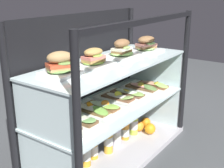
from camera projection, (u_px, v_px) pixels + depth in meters
name	position (u px, v px, depth m)	size (l,w,h in m)	color
ground_plane	(112.00, 155.00, 2.01)	(6.00, 6.00, 0.02)	#414446
case_base_deck	(112.00, 152.00, 2.00)	(1.20, 0.50, 0.04)	#BBB8BE
case_frame	(96.00, 80.00, 1.92)	(1.20, 0.50, 0.91)	black
riser_lower_tier	(112.00, 129.00, 1.95)	(1.12, 0.43, 0.30)	silver
shelf_lower_glass	(112.00, 106.00, 1.90)	(1.14, 0.45, 0.01)	silver
riser_upper_tier	(112.00, 85.00, 1.86)	(1.12, 0.43, 0.27)	silver
shelf_upper_glass	(112.00, 63.00, 1.81)	(1.14, 0.45, 0.01)	silver
plated_roll_sandwich_far_right	(60.00, 66.00, 1.53)	(0.17, 0.17, 0.12)	white
plated_roll_sandwich_mid_right	(94.00, 59.00, 1.71)	(0.19, 0.19, 0.10)	white
plated_roll_sandwich_near_right_corner	(122.00, 51.00, 1.92)	(0.19, 0.19, 0.12)	white
plated_roll_sandwich_right_of_center	(146.00, 46.00, 2.09)	(0.20, 0.20, 0.11)	white
open_sandwich_tray_mid_left	(71.00, 124.00, 1.59)	(0.23, 0.31, 0.06)	white
open_sandwich_tray_near_right_corner	(97.00, 109.00, 1.79)	(0.23, 0.31, 0.06)	white
open_sandwich_tray_mid_right	(123.00, 96.00, 2.00)	(0.23, 0.31, 0.06)	white
open_sandwich_tray_far_right	(147.00, 87.00, 2.18)	(0.23, 0.32, 0.06)	white
juice_bottle_front_right_end	(75.00, 163.00, 1.70)	(0.06, 0.06, 0.19)	white
juice_bottle_back_center	(86.00, 151.00, 1.79)	(0.06, 0.06, 0.24)	gold
juice_bottle_near_post	(93.00, 147.00, 1.88)	(0.06, 0.06, 0.21)	gold
juice_bottle_front_left_end	(108.00, 139.00, 1.94)	(0.06, 0.06, 0.23)	gold
juice_bottle_front_second	(116.00, 134.00, 2.03)	(0.07, 0.07, 0.20)	white
juice_bottle_back_right	(125.00, 129.00, 2.11)	(0.06, 0.06, 0.20)	orange
juice_bottle_front_middle	(133.00, 121.00, 2.18)	(0.06, 0.06, 0.25)	#C0DA43
orange_fruit_beside_bottles	(139.00, 126.00, 2.24)	(0.08, 0.08, 0.08)	orange
orange_fruit_near_left_post	(146.00, 122.00, 2.30)	(0.08, 0.08, 0.08)	orange
orange_fruit_rolled_forward	(150.00, 129.00, 2.20)	(0.08, 0.08, 0.08)	orange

